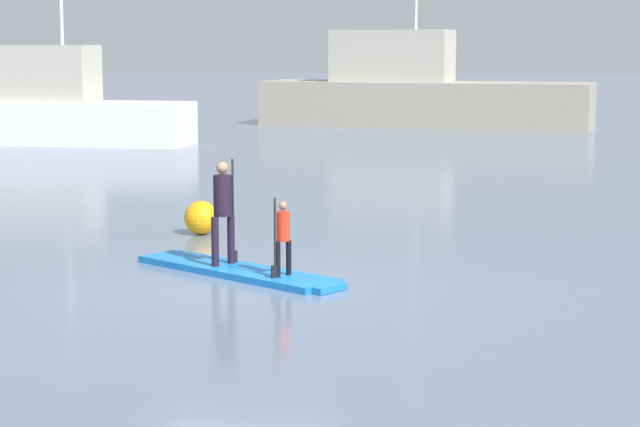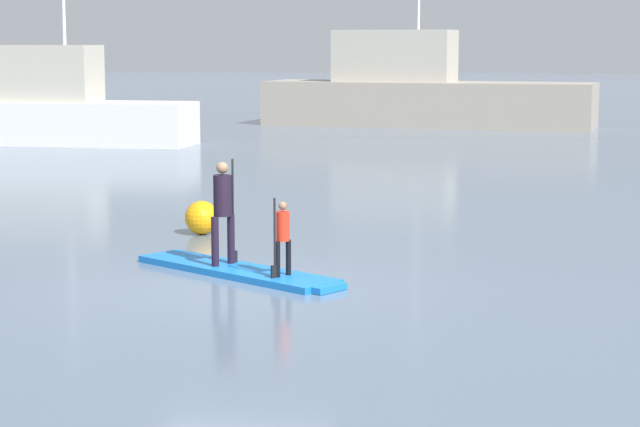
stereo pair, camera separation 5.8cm
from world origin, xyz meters
name	(u,v)px [view 2 (the right image)]	position (x,y,z in m)	size (l,w,h in m)	color
ground_plane	(235,289)	(0.00, 0.00, 0.00)	(240.00, 240.00, 0.00)	slate
paddleboard_near	(239,271)	(-0.16, 0.98, 0.05)	(3.46, 2.65, 0.10)	blue
paddler_adult	(223,206)	(-0.44, 1.18, 0.98)	(0.38, 0.42, 1.56)	black
paddler_child_solo	(282,235)	(0.57, 0.46, 0.69)	(0.27, 0.33, 1.13)	black
fishing_boat_white_large	(420,93)	(0.43, 32.37, 1.35)	(13.75, 5.49, 11.83)	#9E9384
fishing_boat_green_midground	(65,109)	(-10.79, 21.93, 1.19)	(8.22, 2.84, 7.89)	silver
mooring_buoy_mid	(202,218)	(-1.61, 4.41, 0.30)	(0.60, 0.60, 0.60)	orange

